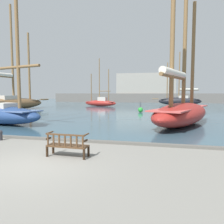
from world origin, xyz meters
TOP-DOWN VIEW (x-y plane):
  - ground_plane at (0.00, 0.00)m, footprint 160.00×160.00m
  - harbor_water at (0.00, 44.00)m, footprint 100.00×80.00m
  - quay_edge_kerb at (0.00, 3.85)m, footprint 40.00×0.30m
  - park_bench at (0.67, 1.29)m, footprint 1.61×0.57m
  - sailboat_outer_port at (-8.19, 8.08)m, footprint 8.79×4.54m
  - sailboat_mid_starboard at (5.55, 10.69)m, footprint 5.94×10.38m
  - sailboat_mid_port at (-7.30, 32.49)m, footprint 6.57×2.92m
  - sailboat_nearest_port at (7.19, 38.66)m, footprint 9.52×2.47m
  - sailboat_outer_starboard at (-16.69, 20.35)m, footprint 4.77×13.72m
  - mooring_bollard at (-4.01, 3.22)m, footprint 0.23×0.23m
  - channel_buoy at (1.37, 20.86)m, footprint 0.62×0.62m
  - far_breakwater at (-0.19, 50.34)m, footprint 50.56×2.40m

SIDE VIEW (x-z plane):
  - ground_plane at x=0.00m, z-range 0.00..0.00m
  - harbor_water at x=0.00m, z-range 0.00..0.08m
  - quay_edge_kerb at x=0.00m, z-range 0.00..0.12m
  - mooring_bollard at x=-4.01m, z-range 0.03..0.57m
  - channel_buoy at x=1.37m, z-range -0.26..1.06m
  - park_bench at x=0.67m, z-range 0.01..0.93m
  - sailboat_mid_port at x=-7.30m, z-range -3.54..5.19m
  - sailboat_nearest_port at x=7.19m, z-range -4.13..6.25m
  - sailboat_outer_port at x=-8.19m, z-range -5.07..7.35m
  - sailboat_mid_starboard at x=5.55m, z-range -5.31..7.74m
  - sailboat_outer_starboard at x=-16.69m, z-range -6.04..8.53m
  - far_breakwater at x=-0.19m, z-range -1.28..6.30m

